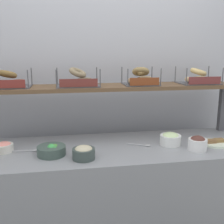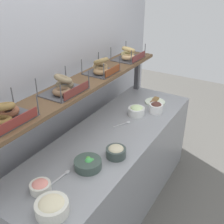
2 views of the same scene
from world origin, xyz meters
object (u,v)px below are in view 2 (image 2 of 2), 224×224
Objects in this scene: bowl_tuna_salad at (116,151)px; bagel_basket_everything at (101,68)px; bowl_veggie_mix at (88,164)px; bagel_basket_plain at (129,55)px; bowl_potato_salad at (52,207)px; bowl_scallion_spread at (136,110)px; bowl_chocolate_spread at (156,107)px; serving_spoon_by_edge at (63,175)px; bagel_basket_cinnamon_raisin at (5,115)px; serving_plate_white at (155,102)px; serving_spoon_near_plate at (124,124)px; bowl_lox_spread at (40,186)px; bagel_basket_poppy at (64,87)px.

bagel_basket_everything is at bearing 41.93° from bowl_tuna_salad.
bagel_basket_everything is at bearing 25.92° from bowl_veggie_mix.
bagel_basket_plain is (0.50, -0.01, -0.00)m from bagel_basket_everything.
bowl_potato_salad is 0.65m from bowl_tuna_salad.
bowl_veggie_mix is 0.44m from bowl_potato_salad.
bowl_scallion_spread reaches higher than bowl_veggie_mix.
bowl_chocolate_spread reaches higher than bowl_tuna_salad.
bowl_potato_salad is 0.68× the size of bagel_basket_everything.
bagel_basket_cinnamon_raisin reaches higher than serving_spoon_by_edge.
bowl_veggie_mix is 1.23× the size of bowl_scallion_spread.
bowl_chocolate_spread is 0.68× the size of bowl_potato_salad.
bagel_basket_plain is at bearing -0.81° from bagel_basket_everything.
serving_plate_white is at bearing -7.57° from bowl_scallion_spread.
serving_spoon_near_plate is (-0.22, 0.01, -0.04)m from bowl_scallion_spread.
bagel_basket_everything is (0.50, 0.45, 0.43)m from bowl_tuna_salad.
bowl_tuna_salad reaches higher than serving_spoon_near_plate.
bowl_lox_spread is 0.42× the size of bagel_basket_plain.
bagel_basket_cinnamon_raisin is (-1.56, 0.34, 0.46)m from serving_plate_white.
bagel_basket_plain is (0.33, 0.28, 0.43)m from bowl_scallion_spread.
bagel_basket_cinnamon_raisin reaches higher than bowl_veggie_mix.
bowl_scallion_spread is at bearing -140.05° from bagel_basket_plain.
bowl_potato_salad is 1.33m from bowl_scallion_spread.
bowl_veggie_mix is at bearing -154.08° from bagel_basket_everything.
serving_plate_white is (0.19, 0.09, -0.04)m from bowl_chocolate_spread.
serving_spoon_by_edge is (-1.05, 0.03, -0.04)m from bowl_scallion_spread.
bagel_basket_cinnamon_raisin reaches higher than bowl_potato_salad.
bowl_lox_spread is 0.36m from bowl_veggie_mix.
bagel_basket_cinnamon_raisin is (-0.32, 0.36, 0.44)m from bowl_veggie_mix.
bowl_tuna_salad reaches higher than serving_spoon_by_edge.
serving_spoon_near_plate is at bearing 6.98° from bowl_potato_salad.
bowl_chocolate_spread is 1.04m from bowl_veggie_mix.
bowl_potato_salad is 0.61× the size of bagel_basket_plain.
serving_spoon_by_edge is at bearing 152.47° from bowl_tuna_salad.
bowl_tuna_salad is at bearing -158.66° from serving_spoon_near_plate.
bagel_basket_poppy is at bearing 22.04° from bowl_lox_spread.
bowl_scallion_spread reaches higher than bowl_lox_spread.
serving_spoon_by_edge is (-1.21, 0.17, -0.05)m from bowl_chocolate_spread.
bowl_scallion_spread reaches higher than serving_spoon_near_plate.
bagel_basket_everything reaches higher than serving_spoon_by_edge.
serving_spoon_near_plate and serving_spoon_by_edge have the same top height.
bowl_potato_salad is 0.59× the size of bagel_basket_cinnamon_raisin.
bagel_basket_poppy is 1.04× the size of bagel_basket_plain.
bagel_basket_everything is at bearing 79.97° from serving_spoon_near_plate.
serving_spoon_by_edge is 0.56× the size of bagel_basket_plain.
bowl_chocolate_spread is at bearing -41.85° from bowl_scallion_spread.
serving_plate_white is 0.57m from bagel_basket_plain.
bowl_tuna_salad is 0.49m from serving_spoon_near_plate.
bagel_basket_poppy is 1.01m from bagel_basket_plain.
bagel_basket_plain is (-0.02, 0.33, 0.46)m from serving_plate_white.
bagel_basket_everything reaches higher than bowl_scallion_spread.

